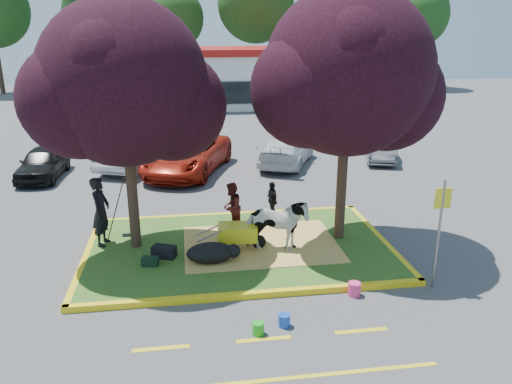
{
  "coord_description": "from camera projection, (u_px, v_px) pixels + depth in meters",
  "views": [
    {
      "loc": [
        -1.39,
        -12.52,
        5.83
      ],
      "look_at": [
        0.54,
        0.5,
        1.51
      ],
      "focal_mm": 35.0,
      "sensor_mm": 36.0,
      "label": 1
    }
  ],
  "objects": [
    {
      "name": "gear_bag_green",
      "position": [
        150.0,
        261.0,
        12.55
      ],
      "size": [
        0.45,
        0.32,
        0.22
      ],
      "primitive_type": "cube",
      "rotation": [
        0.0,
        0.0,
        -0.17
      ],
      "color": "black",
      "rests_on": "median_island"
    },
    {
      "name": "calf",
      "position": [
        210.0,
        253.0,
        12.66
      ],
      "size": [
        1.22,
        0.69,
        0.53
      ],
      "primitive_type": "ellipsoid",
      "rotation": [
        0.0,
        0.0,
        0.0
      ],
      "color": "black",
      "rests_on": "median_island"
    },
    {
      "name": "treeline",
      "position": [
        205.0,
        7.0,
        46.88
      ],
      "size": [
        46.58,
        7.8,
        14.63
      ],
      "color": "black",
      "rests_on": "ground"
    },
    {
      "name": "bucket_blue",
      "position": [
        284.0,
        320.0,
        10.24
      ],
      "size": [
        0.26,
        0.26,
        0.27
      ],
      "primitive_type": "cylinder",
      "rotation": [
        0.0,
        0.0,
        -0.05
      ],
      "color": "blue",
      "rests_on": "ground"
    },
    {
      "name": "car_white",
      "position": [
        286.0,
        150.0,
        22.33
      ],
      "size": [
        3.61,
        4.96,
        1.33
      ],
      "primitive_type": "imported",
      "rotation": [
        0.0,
        0.0,
        2.71
      ],
      "color": "silver",
      "rests_on": "ground"
    },
    {
      "name": "cow",
      "position": [
        275.0,
        225.0,
        13.19
      ],
      "size": [
        1.84,
        1.1,
        1.46
      ],
      "primitive_type": "imported",
      "rotation": [
        0.0,
        0.0,
        1.38
      ],
      "color": "silver",
      "rests_on": "median_island"
    },
    {
      "name": "median_island",
      "position": [
        239.0,
        248.0,
        13.75
      ],
      "size": [
        8.0,
        5.0,
        0.15
      ],
      "primitive_type": "cube",
      "color": "#31561B",
      "rests_on": "ground"
    },
    {
      "name": "tree_purple_left",
      "position": [
        125.0,
        91.0,
        12.39
      ],
      "size": [
        5.06,
        4.2,
        6.51
      ],
      "color": "black",
      "rests_on": "median_island"
    },
    {
      "name": "straw_bedding",
      "position": [
        261.0,
        244.0,
        13.81
      ],
      "size": [
        4.2,
        3.0,
        0.01
      ],
      "primitive_type": "cube",
      "color": "#E7B95F",
      "rests_on": "median_island"
    },
    {
      "name": "fire_lane_stripe_c",
      "position": [
        361.0,
        331.0,
        10.11
      ],
      "size": [
        1.1,
        0.12,
        0.01
      ],
      "primitive_type": "cube",
      "color": "yellow",
      "rests_on": "ground"
    },
    {
      "name": "bucket_green",
      "position": [
        258.0,
        328.0,
        9.96
      ],
      "size": [
        0.29,
        0.29,
        0.26
      ],
      "primitive_type": "cylinder",
      "rotation": [
        0.0,
        0.0,
        -0.24
      ],
      "color": "#18A11C",
      "rests_on": "ground"
    },
    {
      "name": "curb_left",
      "position": [
        86.0,
        257.0,
        13.18
      ],
      "size": [
        0.16,
        5.3,
        0.15
      ],
      "primitive_type": "cube",
      "color": "yellow",
      "rests_on": "ground"
    },
    {
      "name": "car_silver",
      "position": [
        134.0,
        149.0,
        21.93
      ],
      "size": [
        3.24,
        5.07,
        1.58
      ],
      "primitive_type": "imported",
      "rotation": [
        0.0,
        0.0,
        2.79
      ],
      "color": "#AFB2B7",
      "rests_on": "ground"
    },
    {
      "name": "visitor_a",
      "position": [
        232.0,
        207.0,
        14.49
      ],
      "size": [
        0.81,
        0.89,
        1.48
      ],
      "primitive_type": "imported",
      "rotation": [
        0.0,
        0.0,
        -2.0
      ],
      "color": "#431413",
      "rests_on": "median_island"
    },
    {
      "name": "ground",
      "position": [
        239.0,
        250.0,
        13.78
      ],
      "size": [
        90.0,
        90.0,
        0.0
      ],
      "primitive_type": "plane",
      "color": "#424244",
      "rests_on": "ground"
    },
    {
      "name": "curb_far",
      "position": [
        230.0,
        215.0,
        16.18
      ],
      "size": [
        8.3,
        0.16,
        0.15
      ],
      "primitive_type": "cube",
      "color": "yellow",
      "rests_on": "ground"
    },
    {
      "name": "fire_lane_stripe_a",
      "position": [
        161.0,
        348.0,
        9.55
      ],
      "size": [
        1.1,
        0.12,
        0.01
      ],
      "primitive_type": "cube",
      "color": "yellow",
      "rests_on": "ground"
    },
    {
      "name": "tree_purple_right",
      "position": [
        348.0,
        80.0,
        12.93
      ],
      "size": [
        5.3,
        4.4,
        6.82
      ],
      "color": "black",
      "rests_on": "median_island"
    },
    {
      "name": "car_grey",
      "position": [
        380.0,
        147.0,
        23.13
      ],
      "size": [
        2.23,
        3.84,
        1.19
      ],
      "primitive_type": "imported",
      "rotation": [
        0.0,
        0.0,
        -0.28
      ],
      "color": "#525459",
      "rests_on": "ground"
    },
    {
      "name": "curb_near",
      "position": [
        252.0,
        295.0,
        11.33
      ],
      "size": [
        8.3,
        0.16,
        0.15
      ],
      "primitive_type": "cube",
      "color": "yellow",
      "rests_on": "ground"
    },
    {
      "name": "car_red",
      "position": [
        188.0,
        154.0,
        21.07
      ],
      "size": [
        4.41,
        6.2,
        1.57
      ],
      "primitive_type": "imported",
      "rotation": [
        0.0,
        0.0,
        -0.36
      ],
      "color": "maroon",
      "rests_on": "ground"
    },
    {
      "name": "fire_lane_long",
      "position": [
        275.0,
        380.0,
        8.7
      ],
      "size": [
        6.0,
        0.1,
        0.01
      ],
      "primitive_type": "cube",
      "color": "yellow",
      "rests_on": "ground"
    },
    {
      "name": "visitor_b",
      "position": [
        272.0,
        200.0,
        15.58
      ],
      "size": [
        0.42,
        0.74,
        1.18
      ],
      "primitive_type": "imported",
      "rotation": [
        0.0,
        0.0,
        -1.36
      ],
      "color": "black",
      "rests_on": "median_island"
    },
    {
      "name": "retail_building",
      "position": [
        223.0,
        76.0,
        39.65
      ],
      "size": [
        20.4,
        8.4,
        4.4
      ],
      "color": "silver",
      "rests_on": "ground"
    },
    {
      "name": "fire_lane_stripe_b",
      "position": [
        264.0,
        339.0,
        9.83
      ],
      "size": [
        1.1,
        0.12,
        0.01
      ],
      "primitive_type": "cube",
      "color": "yellow",
      "rests_on": "ground"
    },
    {
      "name": "bucket_pink",
      "position": [
        354.0,
        289.0,
        11.42
      ],
      "size": [
        0.37,
        0.37,
        0.31
      ],
      "primitive_type": "cylinder",
      "rotation": [
        0.0,
        0.0,
        -0.33
      ],
      "color": "#F03578",
      "rests_on": "ground"
    },
    {
      "name": "curb_right",
      "position": [
        380.0,
        239.0,
        14.32
      ],
      "size": [
        0.16,
        5.3,
        0.15
      ],
      "primitive_type": "cube",
      "color": "yellow",
      "rests_on": "ground"
    },
    {
      "name": "car_black",
      "position": [
        43.0,
        163.0,
        20.32
      ],
      "size": [
        1.68,
        3.79,
        1.27
      ],
      "primitive_type": "imported",
      "rotation": [
        0.0,
        0.0,
        -0.05
      ],
      "color": "black",
      "rests_on": "ground"
    },
    {
      "name": "sign_post",
      "position": [
        440.0,
        222.0,
        11.33
      ],
      "size": [
        0.37,
        0.06,
        2.64
      ],
      "rotation": [
        0.0,
        0.0,
        -0.07
      ],
      "color": "slate",
      "rests_on": "ground"
    },
    {
      "name": "gear_bag_dark",
      "position": [
        164.0,
        252.0,
        12.99
      ],
      "size": [
        0.68,
        0.54,
        0.3
      ],
      "primitive_type": "cube",
      "rotation": [
        0.0,
        0.0,
        -0.41
      ],
      "color": "black",
      "rests_on": "median_island"
    },
    {
      "name": "wheelbarrow",
      "position": [
        238.0,
        233.0,
        13.34
      ],
      "size": [
        1.88,
        0.73,
        0.71
      ],
      "rotation": [
        0.0,
        0.0,
        -0.11
      ],
      "color": "black",
      "rests_on": "median_island"
    },
    {
      "name": "handler",
      "position": [
        101.0,
        211.0,
        13.54
      ],
      "size": [
        0.6,
        0.78,
        1.92
      ],
      "primitive_type": "imported",
      "rotation": [
        0.0,
        0.0,
        1.35
      ],
      "color": "black",
      "rests_on": "median_island"
    }
  ]
}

